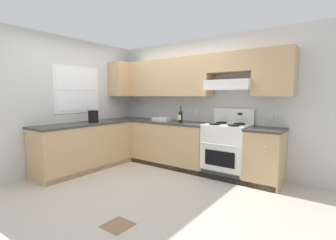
{
  "coord_description": "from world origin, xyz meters",
  "views": [
    {
      "loc": [
        2.8,
        -2.78,
        1.43
      ],
      "look_at": [
        0.24,
        0.7,
        1.0
      ],
      "focal_mm": 26.08,
      "sensor_mm": 36.0,
      "label": 1
    }
  ],
  "objects_px": {
    "wine_bottle": "(181,116)",
    "bucket": "(93,116)",
    "bowl": "(162,120)",
    "stove": "(227,150)"
  },
  "relations": [
    {
      "from": "stove",
      "to": "bowl",
      "type": "distance_m",
      "value": 1.45
    },
    {
      "from": "stove",
      "to": "wine_bottle",
      "type": "bearing_deg",
      "value": -175.31
    },
    {
      "from": "stove",
      "to": "bucket",
      "type": "height_order",
      "value": "stove"
    },
    {
      "from": "bowl",
      "to": "bucket",
      "type": "height_order",
      "value": "bucket"
    },
    {
      "from": "wine_bottle",
      "to": "bucket",
      "type": "height_order",
      "value": "wine_bottle"
    },
    {
      "from": "stove",
      "to": "bowl",
      "type": "height_order",
      "value": "stove"
    },
    {
      "from": "bowl",
      "to": "bucket",
      "type": "distance_m",
      "value": 1.36
    },
    {
      "from": "bowl",
      "to": "stove",
      "type": "bearing_deg",
      "value": 3.57
    },
    {
      "from": "stove",
      "to": "bucket",
      "type": "bearing_deg",
      "value": -154.87
    },
    {
      "from": "bowl",
      "to": "bucket",
      "type": "relative_size",
      "value": 1.6
    }
  ]
}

